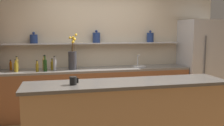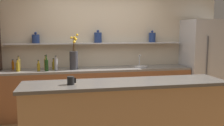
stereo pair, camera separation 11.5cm
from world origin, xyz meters
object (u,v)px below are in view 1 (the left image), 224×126
object	(u,v)px
sink_fixture	(139,66)
bottle_oil_6	(52,65)
bottle_sauce_7	(11,66)
coffee_mug	(73,81)
bottle_oil_3	(37,67)
bottle_oil_2	(16,67)
refrigerator	(201,64)
bottle_spirit_5	(17,65)
bottle_spirit_4	(55,64)
flower_vase	(73,59)
bottle_spirit_1	(44,64)
bottle_wine_0	(45,65)

from	to	relation	value
sink_fixture	bottle_oil_6	distance (m)	1.75
bottle_sauce_7	coffee_mug	xyz separation A→B (m)	(1.04, -2.06, 0.07)
bottle_oil_3	bottle_oil_2	bearing A→B (deg)	171.10
refrigerator	bottle_oil_3	world-z (taller)	refrigerator
bottle_oil_3	bottle_spirit_5	bearing A→B (deg)	158.85
bottle_spirit_5	bottle_oil_2	bearing A→B (deg)	-97.68
bottle_oil_3	bottle_spirit_4	xyz separation A→B (m)	(0.31, 0.03, 0.04)
refrigerator	bottle_oil_3	distance (m)	3.41
bottle_oil_3	bottle_sauce_7	xyz separation A→B (m)	(-0.51, 0.32, -0.00)
bottle_oil_3	coffee_mug	xyz separation A→B (m)	(0.53, -1.73, 0.07)
bottle_sauce_7	flower_vase	bearing A→B (deg)	-10.05
bottle_oil_3	bottle_oil_6	distance (m)	0.32
bottle_spirit_5	bottle_oil_6	bearing A→B (deg)	3.75
bottle_spirit_1	bottle_wine_0	bearing A→B (deg)	-80.95
bottle_wine_0	bottle_oil_3	distance (m)	0.15
flower_vase	coffee_mug	distance (m)	1.86
bottle_wine_0	bottle_oil_6	distance (m)	0.22
bottle_wine_0	bottle_spirit_5	world-z (taller)	bottle_wine_0
bottle_spirit_4	refrigerator	bearing A→B (deg)	1.46
flower_vase	bottle_spirit_4	size ratio (longest dim) A/B	2.46
bottle_wine_0	bottle_oil_6	size ratio (longest dim) A/B	1.41
bottle_oil_2	bottle_sauce_7	world-z (taller)	bottle_oil_2
bottle_spirit_5	bottle_sauce_7	distance (m)	0.23
bottle_oil_2	coffee_mug	distance (m)	2.01
bottle_spirit_5	bottle_spirit_1	bearing A→B (deg)	1.61
bottle_oil_3	bottle_spirit_1	bearing A→B (deg)	52.53
bottle_oil_2	bottle_spirit_5	bearing A→B (deg)	82.32
bottle_wine_0	bottle_spirit_5	distance (m)	0.53
sink_fixture	bottle_oil_3	distance (m)	2.02
refrigerator	flower_vase	size ratio (longest dim) A/B	2.75
bottle_spirit_5	coffee_mug	size ratio (longest dim) A/B	2.65
bottle_wine_0	sink_fixture	bearing A→B (deg)	4.70
coffee_mug	bottle_oil_3	bearing A→B (deg)	107.03
bottle_oil_2	bottle_oil_3	distance (m)	0.38
bottle_oil_3	coffee_mug	distance (m)	1.81
bottle_oil_2	bottle_sauce_7	bearing A→B (deg)	116.11
flower_vase	bottle_oil_3	world-z (taller)	flower_vase
bottle_spirit_1	coffee_mug	distance (m)	1.93
bottle_oil_6	bottle_sauce_7	xyz separation A→B (m)	(-0.77, 0.14, -0.00)
bottle_spirit_1	bottle_spirit_5	distance (m)	0.48
refrigerator	bottle_wine_0	xyz separation A→B (m)	(-3.26, -0.10, 0.09)
bottle_spirit_5	bottle_spirit_4	bearing A→B (deg)	-9.25
bottle_wine_0	bottle_oil_3	world-z (taller)	bottle_wine_0
bottle_wine_0	bottle_spirit_4	xyz separation A→B (m)	(0.17, 0.03, 0.01)
bottle_spirit_1	bottle_spirit_5	xyz separation A→B (m)	(-0.48, -0.01, -0.00)
refrigerator	bottle_wine_0	distance (m)	3.27
bottle_wine_0	bottle_sauce_7	distance (m)	0.72
bottle_oil_2	bottle_spirit_4	xyz separation A→B (m)	(0.69, -0.03, 0.03)
coffee_mug	bottle_wine_0	bearing A→B (deg)	102.60
bottle_oil_6	coffee_mug	distance (m)	1.93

